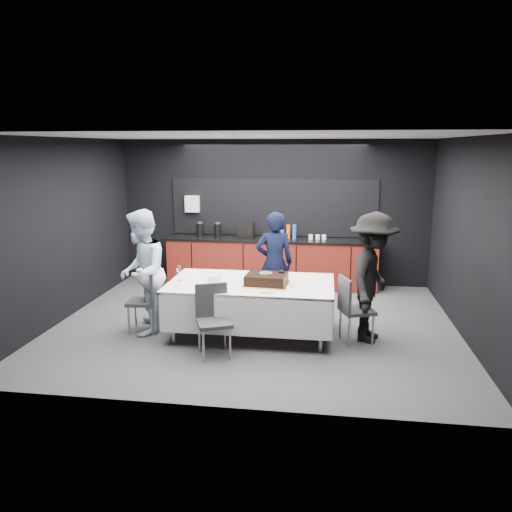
% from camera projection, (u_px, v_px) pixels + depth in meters
% --- Properties ---
extents(ground, '(6.00, 6.00, 0.00)m').
position_uv_depth(ground, '(255.00, 324.00, 7.62)').
color(ground, '#46464C').
rests_on(ground, ground).
extents(room_shell, '(6.04, 5.04, 2.82)m').
position_uv_depth(room_shell, '(255.00, 203.00, 7.22)').
color(room_shell, white).
rests_on(room_shell, ground).
extents(kitchenette, '(4.10, 0.64, 2.05)m').
position_uv_depth(kitchenette, '(270.00, 258.00, 9.64)').
color(kitchenette, '#59140E').
rests_on(kitchenette, ground).
extents(party_table, '(2.32, 1.32, 0.78)m').
position_uv_depth(party_table, '(251.00, 291.00, 7.09)').
color(party_table, '#99999E').
rests_on(party_table, ground).
extents(cake_assembly, '(0.63, 0.53, 0.18)m').
position_uv_depth(cake_assembly, '(267.00, 279.00, 6.93)').
color(cake_assembly, gold).
rests_on(cake_assembly, party_table).
extents(plate_stack, '(0.20, 0.20, 0.10)m').
position_uv_depth(plate_stack, '(214.00, 278.00, 7.06)').
color(plate_stack, white).
rests_on(plate_stack, party_table).
extents(loose_plate_near, '(0.18, 0.18, 0.01)m').
position_uv_depth(loose_plate_near, '(220.00, 286.00, 6.83)').
color(loose_plate_near, white).
rests_on(loose_plate_near, party_table).
extents(loose_plate_right_a, '(0.18, 0.18, 0.01)m').
position_uv_depth(loose_plate_right_a, '(300.00, 281.00, 7.12)').
color(loose_plate_right_a, white).
rests_on(loose_plate_right_a, party_table).
extents(loose_plate_right_b, '(0.20, 0.20, 0.01)m').
position_uv_depth(loose_plate_right_b, '(302.00, 288.00, 6.76)').
color(loose_plate_right_b, white).
rests_on(loose_plate_right_b, party_table).
extents(loose_plate_far, '(0.20, 0.20, 0.01)m').
position_uv_depth(loose_plate_far, '(253.00, 273.00, 7.53)').
color(loose_plate_far, white).
rests_on(loose_plate_far, party_table).
extents(fork_pile, '(0.19, 0.15, 0.03)m').
position_uv_depth(fork_pile, '(267.00, 292.00, 6.55)').
color(fork_pile, white).
rests_on(fork_pile, party_table).
extents(champagne_flute, '(0.06, 0.06, 0.22)m').
position_uv_depth(champagne_flute, '(179.00, 270.00, 7.09)').
color(champagne_flute, white).
rests_on(champagne_flute, party_table).
extents(chair_left, '(0.46, 0.46, 0.92)m').
position_uv_depth(chair_left, '(148.00, 296.00, 7.23)').
color(chair_left, '#303035').
rests_on(chair_left, ground).
extents(chair_right, '(0.53, 0.53, 0.92)m').
position_uv_depth(chair_right, '(352.00, 305.00, 6.83)').
color(chair_right, '#303035').
rests_on(chair_right, ground).
extents(chair_near, '(0.55, 0.55, 0.92)m').
position_uv_depth(chair_near, '(213.00, 315.00, 6.44)').
color(chair_near, '#303035').
rests_on(chair_near, ground).
extents(person_center, '(0.68, 0.52, 1.66)m').
position_uv_depth(person_center, '(274.00, 263.00, 7.99)').
color(person_center, black).
rests_on(person_center, ground).
extents(person_left, '(0.83, 0.98, 1.80)m').
position_uv_depth(person_left, '(142.00, 272.00, 7.13)').
color(person_left, '#C7DEFA').
rests_on(person_left, ground).
extents(person_right, '(0.97, 1.31, 1.80)m').
position_uv_depth(person_right, '(372.00, 278.00, 6.83)').
color(person_right, black).
rests_on(person_right, ground).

